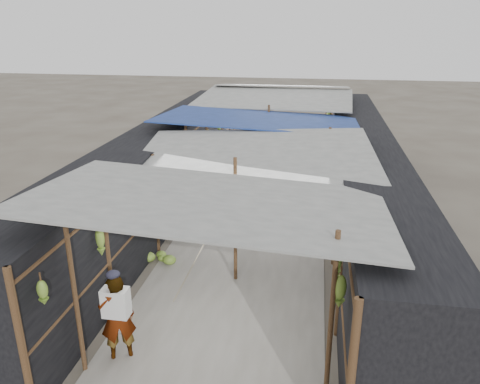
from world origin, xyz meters
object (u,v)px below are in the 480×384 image
Objects in this scene: black_basin at (320,203)px; shopper_blue at (273,150)px; vendor_elderly at (117,317)px; crate_near at (256,220)px; vendor_seated at (299,197)px.

black_basin is 0.32× the size of shopper_blue.
black_basin is at bearing -140.56° from vendor_elderly.
vendor_elderly reaches higher than crate_near.
vendor_elderly reaches higher than black_basin.
crate_near is at bearing -135.07° from black_basin.
vendor_seated is at bearing -138.45° from vendor_elderly.
vendor_elderly is at bearing -35.78° from vendor_seated.
crate_near is 0.51× the size of vendor_seated.
crate_near reaches higher than black_basin.
shopper_blue reaches higher than vendor_elderly.
vendor_elderly is 0.79× the size of shopper_blue.
vendor_elderly is at bearing -113.60° from black_basin.
crate_near is at bearing -131.81° from vendor_elderly.
crate_near is 2.33m from black_basin.
shopper_blue reaches higher than vendor_seated.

